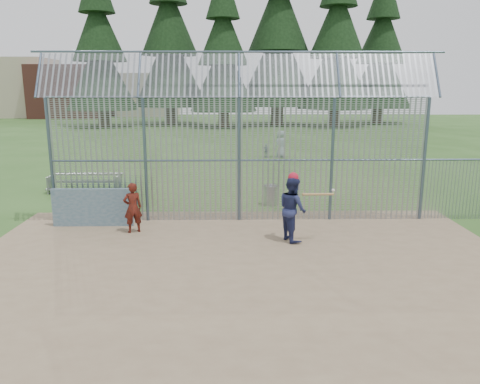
{
  "coord_description": "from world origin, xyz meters",
  "views": [
    {
      "loc": [
        -0.27,
        -11.34,
        4.35
      ],
      "look_at": [
        0.0,
        2.0,
        1.3
      ],
      "focal_mm": 35.0,
      "sensor_mm": 36.0,
      "label": 1
    }
  ],
  "objects_px": {
    "bleacher": "(85,182)",
    "batter": "(293,209)",
    "dugout_wall": "(93,207)",
    "trash_can": "(271,195)",
    "onlooker": "(133,208)"
  },
  "relations": [
    {
      "from": "dugout_wall",
      "to": "batter",
      "type": "xyz_separation_m",
      "value": [
        6.08,
        -1.49,
        0.32
      ]
    },
    {
      "from": "dugout_wall",
      "to": "trash_can",
      "type": "relative_size",
      "value": 3.05
    },
    {
      "from": "bleacher",
      "to": "batter",
      "type": "bearing_deg",
      "value": -39.42
    },
    {
      "from": "onlooker",
      "to": "trash_can",
      "type": "relative_size",
      "value": 1.86
    },
    {
      "from": "dugout_wall",
      "to": "onlooker",
      "type": "relative_size",
      "value": 1.64
    },
    {
      "from": "dugout_wall",
      "to": "onlooker",
      "type": "bearing_deg",
      "value": -25.79
    },
    {
      "from": "batter",
      "to": "onlooker",
      "type": "xyz_separation_m",
      "value": [
        -4.68,
        0.82,
        -0.16
      ]
    },
    {
      "from": "onlooker",
      "to": "batter",
      "type": "bearing_deg",
      "value": 145.64
    },
    {
      "from": "batter",
      "to": "onlooker",
      "type": "height_order",
      "value": "batter"
    },
    {
      "from": "batter",
      "to": "bleacher",
      "type": "xyz_separation_m",
      "value": [
        -7.81,
        6.42,
        -0.53
      ]
    },
    {
      "from": "bleacher",
      "to": "trash_can",
      "type": "bearing_deg",
      "value": -17.22
    },
    {
      "from": "batter",
      "to": "bleacher",
      "type": "height_order",
      "value": "batter"
    },
    {
      "from": "batter",
      "to": "bleacher",
      "type": "distance_m",
      "value": 10.12
    },
    {
      "from": "trash_can",
      "to": "bleacher",
      "type": "bearing_deg",
      "value": 162.78
    },
    {
      "from": "batter",
      "to": "trash_can",
      "type": "distance_m",
      "value": 4.13
    }
  ]
}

